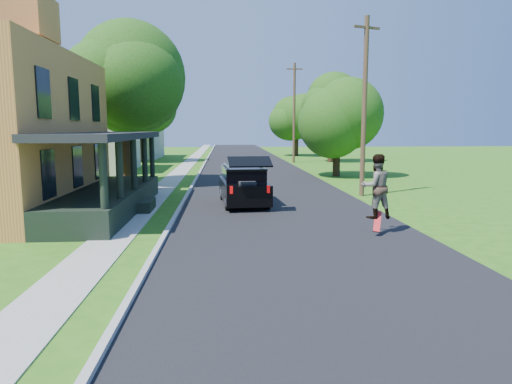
{
  "coord_description": "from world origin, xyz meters",
  "views": [
    {
      "loc": [
        -2.22,
        -12.31,
        3.28
      ],
      "look_at": [
        -1.15,
        3.0,
        1.14
      ],
      "focal_mm": 32.0,
      "sensor_mm": 36.0,
      "label": 1
    }
  ],
  "objects": [
    {
      "name": "ground",
      "position": [
        0.0,
        0.0,
        0.0
      ],
      "size": [
        140.0,
        140.0,
        0.0
      ],
      "primitive_type": "plane",
      "color": "#2F6414",
      "rests_on": "ground"
    },
    {
      "name": "skateboard",
      "position": [
        2.49,
        1.22,
        0.42
      ],
      "size": [
        0.41,
        0.57,
        0.59
      ],
      "rotation": [
        0.0,
        0.0,
        -0.28
      ],
      "color": "red",
      "rests_on": "ground"
    },
    {
      "name": "front_walk",
      "position": [
        -9.5,
        6.0,
        0.0
      ],
      "size": [
        6.5,
        1.2,
        0.03
      ],
      "primitive_type": "cube",
      "color": "gray",
      "rests_on": "ground"
    },
    {
      "name": "utility_pole_far",
      "position": [
        4.5,
        31.63,
        4.86
      ],
      "size": [
        1.52,
        0.25,
        9.44
      ],
      "rotation": [
        0.0,
        0.0,
        0.01
      ],
      "color": "#44341F",
      "rests_on": "ground"
    },
    {
      "name": "tree_left_far",
      "position": [
        -10.34,
        33.19,
        5.86
      ],
      "size": [
        7.45,
        7.2,
        9.1
      ],
      "rotation": [
        0.0,
        0.0,
        0.3
      ],
      "color": "black",
      "rests_on": "ground"
    },
    {
      "name": "street",
      "position": [
        0.0,
        20.0,
        0.0
      ],
      "size": [
        8.0,
        120.0,
        0.02
      ],
      "primitive_type": "cube",
      "color": "black",
      "rests_on": "ground"
    },
    {
      "name": "tree_right_mid",
      "position": [
        8.21,
        32.12,
        6.08
      ],
      "size": [
        7.64,
        7.79,
        9.38
      ],
      "rotation": [
        0.0,
        0.0,
        -0.39
      ],
      "color": "black",
      "rests_on": "ground"
    },
    {
      "name": "black_suv",
      "position": [
        -1.4,
        7.31,
        0.84
      ],
      "size": [
        2.14,
        4.84,
        2.2
      ],
      "rotation": [
        0.0,
        0.0,
        0.08
      ],
      "color": "black",
      "rests_on": "ground"
    },
    {
      "name": "skateboarder",
      "position": [
        2.5,
        1.5,
        1.49
      ],
      "size": [
        1.09,
        0.91,
        2.02
      ],
      "rotation": [
        0.0,
        0.0,
        3.3
      ],
      "color": "black",
      "rests_on": "ground"
    },
    {
      "name": "tree_right_far",
      "position": [
        6.35,
        42.1,
        4.75
      ],
      "size": [
        6.77,
        6.55,
        7.55
      ],
      "rotation": [
        0.0,
        0.0,
        0.41
      ],
      "color": "black",
      "rests_on": "ground"
    },
    {
      "name": "tree_left_mid",
      "position": [
        -7.91,
        14.63,
        6.42
      ],
      "size": [
        7.27,
        6.97,
        9.64
      ],
      "rotation": [
        0.0,
        0.0,
        0.25
      ],
      "color": "black",
      "rests_on": "ground"
    },
    {
      "name": "sidewalk",
      "position": [
        -5.6,
        20.0,
        0.0
      ],
      "size": [
        1.3,
        120.0,
        0.03
      ],
      "primitive_type": "cube",
      "color": "gray",
      "rests_on": "ground"
    },
    {
      "name": "utility_pole_near",
      "position": [
        4.5,
        9.45,
        4.38
      ],
      "size": [
        1.38,
        0.57,
        8.51
      ],
      "rotation": [
        0.0,
        0.0,
        0.34
      ],
      "color": "#44341F",
      "rests_on": "ground"
    },
    {
      "name": "curb",
      "position": [
        -4.05,
        20.0,
        0.0
      ],
      "size": [
        0.15,
        120.0,
        0.12
      ],
      "primitive_type": "cube",
      "color": "#A2A29D",
      "rests_on": "ground"
    },
    {
      "name": "tree_right_near",
      "position": [
        5.46,
        18.67,
        4.13
      ],
      "size": [
        5.37,
        5.06,
        6.49
      ],
      "rotation": [
        0.0,
        0.0,
        0.24
      ],
      "color": "black",
      "rests_on": "ground"
    },
    {
      "name": "neighbor_house_far",
      "position": [
        -13.5,
        40.0,
        4.19
      ],
      "size": [
        12.78,
        12.78,
        8.3
      ],
      "color": "beige",
      "rests_on": "ground"
    },
    {
      "name": "neighbor_house_mid",
      "position": [
        -13.5,
        24.0,
        4.19
      ],
      "size": [
        12.78,
        12.78,
        8.3
      ],
      "color": "beige",
      "rests_on": "ground"
    }
  ]
}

